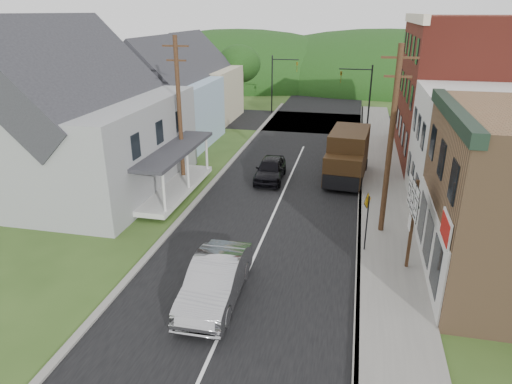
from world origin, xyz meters
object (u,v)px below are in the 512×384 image
Objects in this scene: dark_sedan at (270,169)px; delivery_van at (347,156)px; route_sign_cluster at (412,212)px; warning_sign at (367,214)px; silver_sedan at (215,281)px.

delivery_van reaches higher than dark_sedan.
delivery_van is 11.27m from route_sign_cluster.
route_sign_cluster is 2.19m from warning_sign.
delivery_van reaches higher than warning_sign.
silver_sedan is 0.88× the size of delivery_van.
dark_sedan is at bearing 148.11° from warning_sign.
route_sign_cluster reaches higher than delivery_van.
warning_sign is (-1.72, 1.13, -0.75)m from route_sign_cluster.
delivery_van is (4.81, 1.24, 0.87)m from dark_sedan.
dark_sedan is 5.04m from delivery_van.
silver_sedan reaches higher than dark_sedan.
delivery_van is (4.33, 14.73, 0.76)m from silver_sedan.
warning_sign is at bearing -56.98° from dark_sedan.
silver_sedan is at bearing -114.63° from warning_sign.
silver_sedan is 7.51m from warning_sign.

